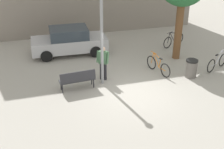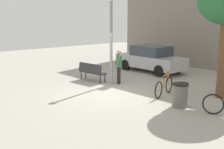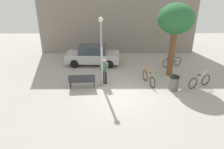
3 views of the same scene
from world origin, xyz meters
name	(u,v)px [view 2 (image 2 of 3)]	position (x,y,z in m)	size (l,w,h in m)	color
ground_plane	(109,93)	(0.00, 0.00, 0.00)	(36.00, 36.00, 0.00)	#A8A399
building_facade	(222,2)	(0.00, 9.30, 4.14)	(14.44, 2.00, 8.29)	gray
lamppost	(111,33)	(-1.16, 1.15, 2.48)	(0.28, 0.28, 4.21)	gray
person_by_lamppost	(119,64)	(-1.02, 1.52, 0.97)	(0.62, 0.52, 1.67)	#232328
park_bench	(91,71)	(-2.37, 0.88, 0.55)	(1.63, 0.60, 0.92)	#2D2D33
bicycle_orange	(164,86)	(1.79, 1.47, 0.38)	(0.52, 1.76, 0.97)	black
parked_car_silver	(151,59)	(-2.06, 5.16, 0.77)	(4.26, 1.93, 1.55)	#B7B7BC
trash_bin	(180,95)	(3.15, 0.63, 0.45)	(0.58, 0.58, 0.89)	#66605B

